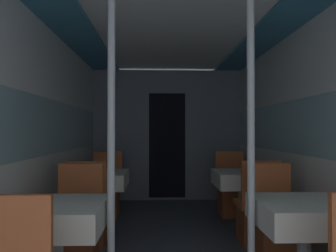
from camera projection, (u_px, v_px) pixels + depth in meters
The scene contains 16 objects.
wall_left at pixel (44, 137), 3.33m from camera, with size 0.05×6.64×2.29m.
wall_right at pixel (301, 137), 3.42m from camera, with size 0.05×6.64×2.29m.
ceiling_panel at pixel (174, 24), 3.39m from camera, with size 2.66×6.64×0.07m.
bulkhead_far at pixel (167, 135), 5.81m from camera, with size 2.61×0.09×2.29m.
dining_table_left_0 at pixel (56, 219), 2.35m from camera, with size 0.69×0.69×0.71m.
chair_left_far_0 at pixel (76, 236), 2.93m from camera, with size 0.42×0.42×0.91m.
support_pole_left_0 at pixel (111, 142), 2.37m from camera, with size 0.06×0.06×2.29m.
dining_table_left_1 at pixel (99, 181), 4.09m from camera, with size 0.69×0.69×0.71m.
chair_left_near_1 at pixel (89, 219), 3.50m from camera, with size 0.42×0.42×0.91m.
chair_left_far_1 at pixel (106, 196), 4.67m from camera, with size 0.42×0.42×0.91m.
dining_table_right_0 at pixel (304, 216), 2.41m from camera, with size 0.69×0.69×0.71m.
chair_right_far_0 at pixel (275, 234), 2.99m from camera, with size 0.42×0.42×0.91m.
support_pole_right_0 at pixel (251, 141), 2.40m from camera, with size 0.06×0.06×2.29m.
dining_table_right_1 at pixel (242, 180), 4.15m from camera, with size 0.69×0.69×0.71m.
chair_right_near_1 at pixel (257, 217), 3.56m from camera, with size 0.42×0.42×0.91m.
chair_right_far_1 at pixel (232, 196), 4.73m from camera, with size 0.42×0.42×0.91m.
Camera 1 is at (-0.18, -1.46, 1.23)m, focal length 35.00 mm.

